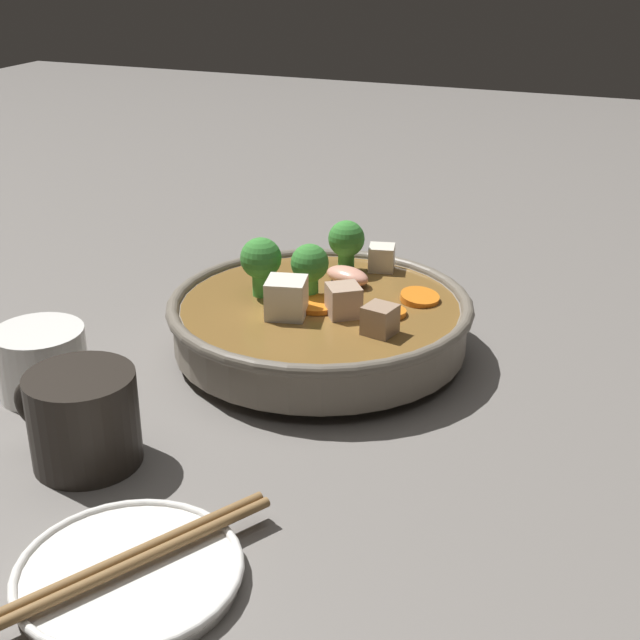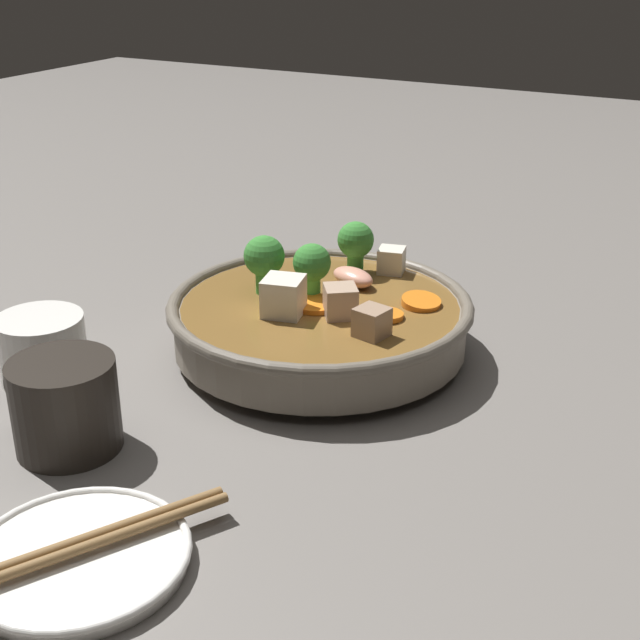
{
  "view_description": "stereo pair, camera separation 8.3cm",
  "coord_description": "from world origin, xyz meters",
  "views": [
    {
      "loc": [
        -0.28,
        0.7,
        0.37
      ],
      "look_at": [
        0.0,
        0.0,
        0.03
      ],
      "focal_mm": 50.0,
      "sensor_mm": 36.0,
      "label": 1
    },
    {
      "loc": [
        -0.36,
        0.67,
        0.37
      ],
      "look_at": [
        0.0,
        0.0,
        0.03
      ],
      "focal_mm": 50.0,
      "sensor_mm": 36.0,
      "label": 2
    }
  ],
  "objects": [
    {
      "name": "tea_cup",
      "position": [
        0.19,
        0.16,
        0.03
      ],
      "size": [
        0.08,
        0.08,
        0.06
      ],
      "color": "white",
      "rests_on": "ground_plane"
    },
    {
      "name": "side_saucer",
      "position": [
        -0.01,
        0.34,
        0.01
      ],
      "size": [
        0.14,
        0.14,
        0.01
      ],
      "color": "white",
      "rests_on": "ground_plane"
    },
    {
      "name": "chopsticks_pair",
      "position": [
        -0.01,
        0.34,
        0.02
      ],
      "size": [
        0.11,
        0.19,
        0.01
      ],
      "color": "olive",
      "rests_on": "side_saucer"
    },
    {
      "name": "stirfry_bowl",
      "position": [
        0.0,
        -0.0,
        0.04
      ],
      "size": [
        0.28,
        0.28,
        0.11
      ],
      "color": "slate",
      "rests_on": "ground_plane"
    },
    {
      "name": "ground_plane",
      "position": [
        0.0,
        0.0,
        0.0
      ],
      "size": [
        3.0,
        3.0,
        0.0
      ],
      "primitive_type": "plane",
      "color": "slate"
    },
    {
      "name": "dark_mug",
      "position": [
        0.1,
        0.24,
        0.04
      ],
      "size": [
        0.1,
        0.08,
        0.07
      ],
      "color": "black",
      "rests_on": "ground_plane"
    }
  ]
}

